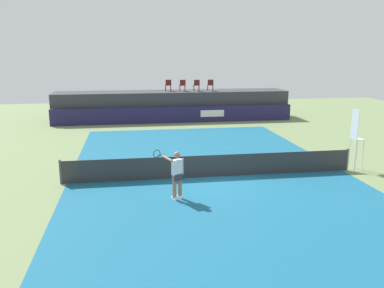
{
  "coord_description": "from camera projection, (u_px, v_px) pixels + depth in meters",
  "views": [
    {
      "loc": [
        -3.41,
        -16.2,
        5.24
      ],
      "look_at": [
        -0.53,
        2.0,
        1.0
      ],
      "focal_mm": 37.85,
      "sensor_mm": 36.0,
      "label": 1
    }
  ],
  "objects": [
    {
      "name": "tennis_player",
      "position": [
        176.0,
        173.0,
        14.5
      ],
      "size": [
        1.06,
        1.04,
        1.77
      ],
      "color": "white",
      "rests_on": "court_inner"
    },
    {
      "name": "spectator_chair_right",
      "position": [
        210.0,
        85.0,
        31.56
      ],
      "size": [
        0.47,
        0.47,
        0.89
      ],
      "color": "#561919",
      "rests_on": "spectator_platform"
    },
    {
      "name": "ground_plane",
      "position": [
        199.0,
        159.0,
        20.18
      ],
      "size": [
        48.0,
        48.0,
        0.0
      ],
      "primitive_type": "plane",
      "color": "#6B7F51"
    },
    {
      "name": "spectator_chair_left",
      "position": [
        182.0,
        85.0,
        31.31
      ],
      "size": [
        0.46,
        0.46,
        0.89
      ],
      "color": "#561919",
      "rests_on": "spectator_platform"
    },
    {
      "name": "sponsor_wall",
      "position": [
        175.0,
        115.0,
        30.15
      ],
      "size": [
        18.0,
        0.22,
        1.2
      ],
      "color": "#231E4C",
      "rests_on": "ground"
    },
    {
      "name": "tennis_net",
      "position": [
        212.0,
        166.0,
        17.18
      ],
      "size": [
        12.4,
        0.02,
        0.95
      ],
      "primitive_type": "cube",
      "color": "#2D2D2D",
      "rests_on": "ground"
    },
    {
      "name": "court_inner",
      "position": [
        212.0,
        177.0,
        17.29
      ],
      "size": [
        12.0,
        22.0,
        0.0
      ],
      "primitive_type": "cube",
      "color": "#16597A",
      "rests_on": "ground"
    },
    {
      "name": "umpire_chair",
      "position": [
        356.0,
        136.0,
        17.91
      ],
      "size": [
        0.51,
        0.51,
        2.76
      ],
      "color": "white",
      "rests_on": "ground"
    },
    {
      "name": "spectator_chair_far_left",
      "position": [
        168.0,
        85.0,
        31.42
      ],
      "size": [
        0.45,
        0.45,
        0.89
      ],
      "color": "#561919",
      "rests_on": "spectator_platform"
    },
    {
      "name": "spectator_platform",
      "position": [
        172.0,
        105.0,
        31.77
      ],
      "size": [
        18.0,
        2.8,
        2.2
      ],
      "primitive_type": "cube",
      "color": "#38383D",
      "rests_on": "ground"
    },
    {
      "name": "spectator_chair_center",
      "position": [
        196.0,
        85.0,
        31.36
      ],
      "size": [
        0.45,
        0.45,
        0.89
      ],
      "color": "#561919",
      "rests_on": "spectator_platform"
    },
    {
      "name": "net_post_far",
      "position": [
        347.0,
        159.0,
        18.12
      ],
      "size": [
        0.1,
        0.1,
        1.0
      ],
      "primitive_type": "cylinder",
      "color": "#4C4C51",
      "rests_on": "ground"
    },
    {
      "name": "net_post_near",
      "position": [
        61.0,
        172.0,
        16.23
      ],
      "size": [
        0.1,
        0.1,
        1.0
      ],
      "primitive_type": "cylinder",
      "color": "#4C4C51",
      "rests_on": "ground"
    },
    {
      "name": "tennis_ball",
      "position": [
        227.0,
        149.0,
        21.94
      ],
      "size": [
        0.07,
        0.07,
        0.07
      ],
      "primitive_type": "sphere",
      "color": "#D8EA33",
      "rests_on": "court_inner"
    }
  ]
}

